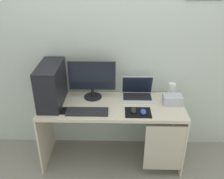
{
  "coord_description": "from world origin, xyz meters",
  "views": [
    {
      "loc": [
        0.05,
        -2.26,
        2.08
      ],
      "look_at": [
        0.0,
        0.0,
        0.91
      ],
      "focal_mm": 40.06,
      "sensor_mm": 36.0,
      "label": 1
    }
  ],
  "objects_px": {
    "pc_tower": "(51,85)",
    "laptop": "(137,93)",
    "monitor": "(92,79)",
    "mouse_left": "(134,110)",
    "keyboard": "(87,112)",
    "cell_phone": "(65,111)",
    "mouse_right": "(143,112)",
    "speaker": "(172,90)",
    "projector": "(172,99)"
  },
  "relations": [
    {
      "from": "pc_tower",
      "to": "laptop",
      "type": "relative_size",
      "value": 1.43
    },
    {
      "from": "monitor",
      "to": "mouse_left",
      "type": "relative_size",
      "value": 5.21
    },
    {
      "from": "monitor",
      "to": "keyboard",
      "type": "xyz_separation_m",
      "value": [
        -0.03,
        -0.31,
        -0.21
      ]
    },
    {
      "from": "mouse_left",
      "to": "cell_phone",
      "type": "xyz_separation_m",
      "value": [
        -0.69,
        0.01,
        -0.02
      ]
    },
    {
      "from": "laptop",
      "to": "pc_tower",
      "type": "bearing_deg",
      "value": -171.02
    },
    {
      "from": "monitor",
      "to": "mouse_right",
      "type": "height_order",
      "value": "monitor"
    },
    {
      "from": "mouse_right",
      "to": "cell_phone",
      "type": "height_order",
      "value": "mouse_right"
    },
    {
      "from": "speaker",
      "to": "mouse_right",
      "type": "distance_m",
      "value": 0.5
    },
    {
      "from": "pc_tower",
      "to": "monitor",
      "type": "relative_size",
      "value": 1.0
    },
    {
      "from": "speaker",
      "to": "mouse_left",
      "type": "xyz_separation_m",
      "value": [
        -0.44,
        -0.34,
        -0.06
      ]
    },
    {
      "from": "keyboard",
      "to": "mouse_left",
      "type": "distance_m",
      "value": 0.46
    },
    {
      "from": "monitor",
      "to": "mouse_left",
      "type": "height_order",
      "value": "monitor"
    },
    {
      "from": "speaker",
      "to": "cell_phone",
      "type": "distance_m",
      "value": 1.18
    },
    {
      "from": "laptop",
      "to": "mouse_left",
      "type": "relative_size",
      "value": 3.64
    },
    {
      "from": "monitor",
      "to": "cell_phone",
      "type": "distance_m",
      "value": 0.44
    },
    {
      "from": "laptop",
      "to": "projector",
      "type": "relative_size",
      "value": 1.75
    },
    {
      "from": "pc_tower",
      "to": "mouse_left",
      "type": "distance_m",
      "value": 0.88
    },
    {
      "from": "mouse_right",
      "to": "cell_phone",
      "type": "distance_m",
      "value": 0.79
    },
    {
      "from": "mouse_left",
      "to": "cell_phone",
      "type": "height_order",
      "value": "mouse_left"
    },
    {
      "from": "speaker",
      "to": "keyboard",
      "type": "relative_size",
      "value": 0.38
    },
    {
      "from": "keyboard",
      "to": "mouse_left",
      "type": "height_order",
      "value": "mouse_left"
    },
    {
      "from": "pc_tower",
      "to": "speaker",
      "type": "xyz_separation_m",
      "value": [
        1.28,
        0.17,
        -0.14
      ]
    },
    {
      "from": "keyboard",
      "to": "cell_phone",
      "type": "bearing_deg",
      "value": 173.79
    },
    {
      "from": "monitor",
      "to": "mouse_left",
      "type": "bearing_deg",
      "value": -33.74
    },
    {
      "from": "projector",
      "to": "mouse_left",
      "type": "height_order",
      "value": "projector"
    },
    {
      "from": "mouse_left",
      "to": "speaker",
      "type": "bearing_deg",
      "value": 37.8
    },
    {
      "from": "mouse_right",
      "to": "cell_phone",
      "type": "relative_size",
      "value": 0.74
    },
    {
      "from": "laptop",
      "to": "keyboard",
      "type": "bearing_deg",
      "value": -147.57
    },
    {
      "from": "pc_tower",
      "to": "cell_phone",
      "type": "relative_size",
      "value": 3.84
    },
    {
      "from": "mouse_left",
      "to": "projector",
      "type": "bearing_deg",
      "value": 23.26
    },
    {
      "from": "monitor",
      "to": "keyboard",
      "type": "relative_size",
      "value": 1.19
    },
    {
      "from": "speaker",
      "to": "cell_phone",
      "type": "relative_size",
      "value": 1.23
    },
    {
      "from": "monitor",
      "to": "cell_phone",
      "type": "xyz_separation_m",
      "value": [
        -0.26,
        -0.28,
        -0.22
      ]
    },
    {
      "from": "monitor",
      "to": "laptop",
      "type": "xyz_separation_m",
      "value": [
        0.49,
        0.02,
        -0.18
      ]
    },
    {
      "from": "pc_tower",
      "to": "monitor",
      "type": "xyz_separation_m",
      "value": [
        0.41,
        0.12,
        0.01
      ]
    },
    {
      "from": "speaker",
      "to": "projector",
      "type": "relative_size",
      "value": 0.8
    },
    {
      "from": "speaker",
      "to": "cell_phone",
      "type": "xyz_separation_m",
      "value": [
        -1.13,
        -0.33,
        -0.07
      ]
    },
    {
      "from": "laptop",
      "to": "mouse_left",
      "type": "height_order",
      "value": "laptop"
    },
    {
      "from": "monitor",
      "to": "projector",
      "type": "relative_size",
      "value": 2.5
    },
    {
      "from": "mouse_left",
      "to": "keyboard",
      "type": "bearing_deg",
      "value": -177.52
    },
    {
      "from": "monitor",
      "to": "projector",
      "type": "distance_m",
      "value": 0.88
    },
    {
      "from": "pc_tower",
      "to": "mouse_right",
      "type": "distance_m",
      "value": 0.98
    },
    {
      "from": "pc_tower",
      "to": "mouse_right",
      "type": "height_order",
      "value": "pc_tower"
    },
    {
      "from": "keyboard",
      "to": "laptop",
      "type": "bearing_deg",
      "value": 32.43
    },
    {
      "from": "monitor",
      "to": "mouse_right",
      "type": "relative_size",
      "value": 5.21
    },
    {
      "from": "speaker",
      "to": "monitor",
      "type": "bearing_deg",
      "value": -176.71
    },
    {
      "from": "keyboard",
      "to": "mouse_left",
      "type": "xyz_separation_m",
      "value": [
        0.46,
        0.02,
        0.01
      ]
    },
    {
      "from": "cell_phone",
      "to": "projector",
      "type": "bearing_deg",
      "value": 8.92
    },
    {
      "from": "cell_phone",
      "to": "laptop",
      "type": "bearing_deg",
      "value": 22.11
    },
    {
      "from": "mouse_right",
      "to": "laptop",
      "type": "bearing_deg",
      "value": 96.49
    }
  ]
}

